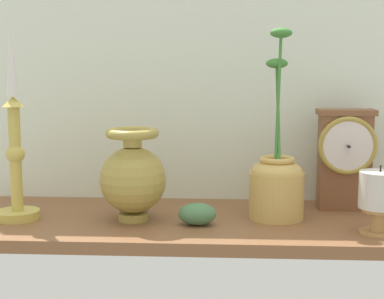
% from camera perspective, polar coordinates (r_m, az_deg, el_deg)
% --- Properties ---
extents(ground_plane, '(1.00, 0.36, 0.02)m').
position_cam_1_polar(ground_plane, '(1.23, 0.38, -7.06)').
color(ground_plane, brown).
extents(back_wall, '(1.20, 0.02, 0.65)m').
position_cam_1_polar(back_wall, '(1.37, 0.80, 8.78)').
color(back_wall, white).
rests_on(back_wall, ground_plane).
extents(mantel_clock, '(0.12, 0.09, 0.21)m').
position_cam_1_polar(mantel_clock, '(1.31, 14.35, -0.69)').
color(mantel_clock, brown).
rests_on(mantel_clock, ground_plane).
extents(candlestick_tall_left, '(0.09, 0.09, 0.40)m').
position_cam_1_polar(candlestick_tall_left, '(1.23, -16.48, -0.29)').
color(candlestick_tall_left, gold).
rests_on(candlestick_tall_left, ground_plane).
extents(brass_vase_bulbous, '(0.13, 0.13, 0.18)m').
position_cam_1_polar(brass_vase_bulbous, '(1.19, -5.65, -2.57)').
color(brass_vase_bulbous, '#A99344').
rests_on(brass_vase_bulbous, ground_plane).
extents(brass_vase_jar, '(0.11, 0.11, 0.38)m').
position_cam_1_polar(brass_vase_jar, '(1.21, 8.06, -3.13)').
color(brass_vase_jar, tan).
rests_on(brass_vase_jar, ground_plane).
extents(pillar_candle_front, '(0.08, 0.08, 0.13)m').
position_cam_1_polar(pillar_candle_front, '(1.15, 17.41, -4.30)').
color(pillar_candle_front, tan).
rests_on(pillar_candle_front, ground_plane).
extents(ivy_sprig, '(0.07, 0.05, 0.04)m').
position_cam_1_polar(ivy_sprig, '(1.16, 0.51, -6.16)').
color(ivy_sprig, '#4C7D50').
rests_on(ivy_sprig, ground_plane).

